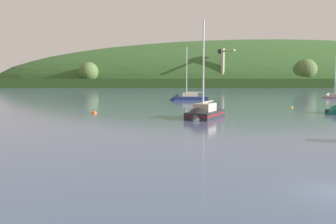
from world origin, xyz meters
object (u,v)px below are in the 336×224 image
Objects in this scene: sailboat_outer_reach at (186,99)px; mooring_buoy_far_upstream at (94,113)px; sailboat_midwater_white at (334,98)px; dockside_crane at (223,69)px; mooring_buoy_foreground at (292,108)px; sailboat_far_left at (203,116)px.

mooring_buoy_far_upstream is (-16.11, -32.39, -0.35)m from sailboat_outer_reach.
sailboat_outer_reach is at bearing 72.70° from sailboat_midwater_white.
dockside_crane is 116.70m from sailboat_midwater_white.
sailboat_outer_reach reaches higher than mooring_buoy_foreground.
sailboat_far_left is (-31.88, -161.38, -9.55)m from dockside_crane.
dockside_crane reaches higher than sailboat_midwater_white.
mooring_buoy_foreground is (16.20, -22.83, -0.35)m from sailboat_outer_reach.
sailboat_midwater_white is 59.18m from sailboat_far_left.
dockside_crane is at bearing -102.32° from sailboat_outer_reach.
dockside_crane is 164.77m from sailboat_far_left.
sailboat_midwater_white is at bearing -26.41° from dockside_crane.
sailboat_outer_reach reaches higher than sailboat_midwater_white.
mooring_buoy_foreground is 33.69m from mooring_buoy_far_upstream.
sailboat_outer_reach is 22.55× the size of mooring_buoy_foreground.
sailboat_outer_reach is 17.07× the size of mooring_buoy_far_upstream.
sailboat_far_left is at bearing -28.48° from mooring_buoy_far_upstream.
mooring_buoy_foreground is at bearing 16.50° from mooring_buoy_far_upstream.
sailboat_outer_reach is (1.42, 40.36, 0.05)m from sailboat_far_left.
sailboat_far_left is 40.38m from sailboat_outer_reach.
sailboat_far_left is at bearing -40.66° from dockside_crane.
sailboat_midwater_white is 64.65m from mooring_buoy_far_upstream.
sailboat_outer_reach is at bearing 125.36° from mooring_buoy_foreground.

